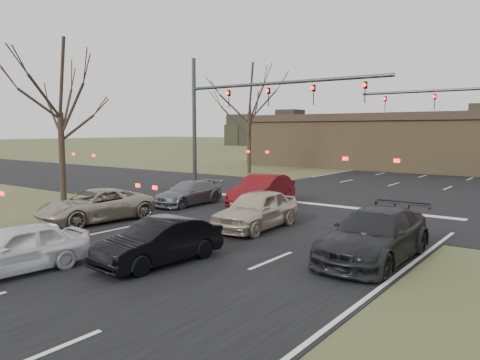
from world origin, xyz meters
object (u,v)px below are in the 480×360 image
object	(u,v)px
building	(469,142)
mast_arm_near	(238,106)
car_silver_suv	(95,206)
car_red_ahead	(262,190)
car_silver_ahead	(256,210)
car_white_sedan	(15,249)
car_grey_ahead	(189,193)
car_black_hatch	(159,242)
car_charcoal_sedan	(375,235)

from	to	relation	value
building	mast_arm_near	distance (m)	26.14
car_silver_suv	car_red_ahead	distance (m)	8.14
building	car_silver_ahead	world-z (taller)	building
car_white_sedan	car_grey_ahead	bearing A→B (deg)	116.07
building	car_red_ahead	xyz separation A→B (m)	(-4.25, -26.94, -1.89)
mast_arm_near	car_grey_ahead	bearing A→B (deg)	-92.61
building	car_grey_ahead	bearing A→B (deg)	-104.38
car_black_hatch	car_grey_ahead	distance (m)	10.46
car_charcoal_sedan	car_red_ahead	distance (m)	10.15
car_black_hatch	car_grey_ahead	world-z (taller)	car_black_hatch
car_charcoal_sedan	car_silver_ahead	xyz separation A→B (m)	(-5.20, 1.51, 0.00)
car_grey_ahead	car_red_ahead	bearing A→B (deg)	30.74
car_charcoal_sedan	car_silver_suv	bearing A→B (deg)	-173.00
mast_arm_near	car_grey_ahead	world-z (taller)	mast_arm_near
building	car_black_hatch	bearing A→B (deg)	-91.40
car_silver_suv	car_red_ahead	bearing A→B (deg)	72.79
car_black_hatch	mast_arm_near	bearing A→B (deg)	122.13
mast_arm_near	car_grey_ahead	xyz separation A→B (m)	(-0.18, -3.89, -4.48)
mast_arm_near	car_red_ahead	size ratio (longest dim) A/B	2.59
car_black_hatch	car_silver_ahead	xyz separation A→B (m)	(-0.48, 5.50, 0.11)
car_grey_ahead	car_silver_ahead	size ratio (longest dim) A/B	0.94
building	car_charcoal_sedan	distance (m)	33.37
car_black_hatch	car_red_ahead	size ratio (longest dim) A/B	0.82
car_grey_ahead	car_red_ahead	size ratio (longest dim) A/B	0.87
mast_arm_near	car_charcoal_sedan	world-z (taller)	mast_arm_near
mast_arm_near	car_silver_suv	xyz separation A→B (m)	(-0.28, -9.39, -4.41)
mast_arm_near	car_black_hatch	size ratio (longest dim) A/B	3.14
car_grey_ahead	car_silver_ahead	world-z (taller)	car_silver_ahead
car_silver_ahead	car_white_sedan	bearing A→B (deg)	-106.46
mast_arm_near	car_white_sedan	xyz separation A→B (m)	(3.91, -14.95, -4.42)
car_black_hatch	car_silver_ahead	bearing A→B (deg)	99.51
car_red_ahead	car_grey_ahead	bearing A→B (deg)	-156.20
building	car_grey_ahead	distance (m)	29.90
car_black_hatch	car_silver_suv	bearing A→B (deg)	162.31
mast_arm_near	car_red_ahead	world-z (taller)	mast_arm_near
building	car_white_sedan	bearing A→B (deg)	-94.75
car_white_sedan	car_black_hatch	size ratio (longest dim) A/B	0.99
car_silver_suv	car_white_sedan	xyz separation A→B (m)	(4.19, -5.56, -0.02)
car_silver_suv	car_grey_ahead	world-z (taller)	car_silver_suv
car_black_hatch	car_charcoal_sedan	bearing A→B (deg)	44.74
building	car_white_sedan	size ratio (longest dim) A/B	11.14
car_white_sedan	car_grey_ahead	xyz separation A→B (m)	(-4.09, 11.06, -0.05)
car_silver_suv	car_grey_ahead	size ratio (longest dim) A/B	1.17
building	mast_arm_near	bearing A→B (deg)	-106.13
car_white_sedan	car_silver_ahead	world-z (taller)	car_silver_ahead
car_silver_ahead	car_charcoal_sedan	bearing A→B (deg)	-19.61
mast_arm_near	car_black_hatch	xyz separation A→B (m)	(6.32, -12.09, -4.44)
car_silver_ahead	mast_arm_near	bearing A→B (deg)	128.10
car_red_ahead	car_silver_ahead	bearing A→B (deg)	-66.39
mast_arm_near	car_black_hatch	bearing A→B (deg)	-62.39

